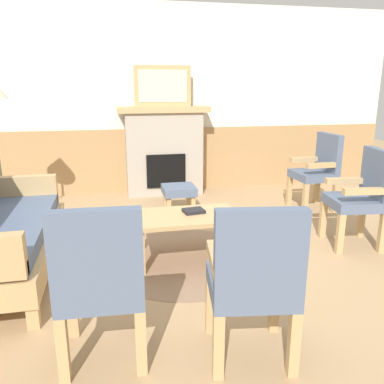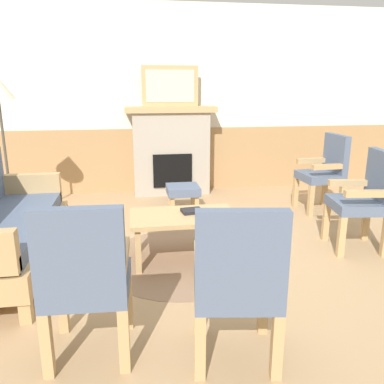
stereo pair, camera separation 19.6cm
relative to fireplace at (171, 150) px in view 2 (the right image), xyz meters
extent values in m
plane|color=tan|center=(0.00, -2.35, -0.65)|extent=(14.00, 14.00, 0.00)
cube|color=silver|center=(0.00, 0.25, 0.70)|extent=(7.20, 0.12, 2.70)
cube|color=#A87F51|center=(0.00, 0.18, -0.18)|extent=(7.20, 0.02, 0.95)
cube|color=#A39989|center=(0.00, 0.00, -0.05)|extent=(1.10, 0.36, 1.20)
cube|color=black|center=(0.00, -0.19, -0.27)|extent=(0.56, 0.02, 0.48)
cube|color=tan|center=(0.00, 0.00, 0.59)|extent=(1.30, 0.44, 0.08)
cube|color=tan|center=(0.00, 0.00, 0.91)|extent=(0.80, 0.03, 0.56)
cube|color=#B2C6A8|center=(0.00, -0.02, 0.91)|extent=(0.68, 0.01, 0.44)
cube|color=tan|center=(-1.34, -3.19, -0.57)|extent=(0.08, 0.08, 0.16)
cube|color=tan|center=(-1.34, -1.51, -0.57)|extent=(0.08, 0.08, 0.16)
cube|color=tan|center=(-1.94, -1.51, -0.57)|extent=(0.08, 0.08, 0.16)
cube|color=tan|center=(-1.64, -2.35, -0.39)|extent=(0.70, 1.80, 0.20)
cube|color=slate|center=(-1.64, -2.35, -0.23)|extent=(0.60, 1.70, 0.12)
cube|color=tan|center=(-1.64, -1.50, -0.12)|extent=(0.60, 0.10, 0.30)
cube|color=tan|center=(-0.56, -2.58, -0.45)|extent=(0.05, 0.05, 0.40)
cube|color=tan|center=(0.28, -2.58, -0.45)|extent=(0.05, 0.05, 0.40)
cube|color=tan|center=(-0.56, -2.14, -0.45)|extent=(0.05, 0.05, 0.40)
cube|color=tan|center=(0.28, -2.14, -0.45)|extent=(0.05, 0.05, 0.40)
cube|color=tan|center=(-0.14, -2.36, -0.23)|extent=(0.96, 0.56, 0.04)
cylinder|color=#896B51|center=(-0.14, -2.36, -0.65)|extent=(1.54, 1.54, 0.01)
cube|color=black|center=(-0.05, -2.31, -0.20)|extent=(0.21, 0.17, 0.03)
cube|color=tan|center=(-0.11, -1.16, -0.52)|extent=(0.05, 0.05, 0.26)
cube|color=tan|center=(0.19, -1.16, -0.52)|extent=(0.05, 0.05, 0.26)
cube|color=tan|center=(-0.11, -0.86, -0.52)|extent=(0.05, 0.05, 0.26)
cube|color=tan|center=(0.19, -0.86, -0.52)|extent=(0.05, 0.05, 0.26)
cube|color=slate|center=(0.04, -1.01, -0.34)|extent=(0.40, 0.40, 0.10)
cube|color=tan|center=(1.34, -2.53, -0.45)|extent=(0.07, 0.07, 0.40)
cube|color=tan|center=(1.39, -2.11, -0.45)|extent=(0.07, 0.07, 0.40)
cube|color=tan|center=(1.81, -2.17, -0.45)|extent=(0.07, 0.07, 0.40)
cube|color=slate|center=(1.57, -2.35, -0.20)|extent=(0.54, 0.54, 0.10)
cube|color=slate|center=(1.77, -2.38, 0.09)|extent=(0.14, 0.49, 0.48)
cube|color=tan|center=(1.55, -2.55, -0.03)|extent=(0.45, 0.13, 0.06)
cube|color=tan|center=(1.60, -2.15, -0.03)|extent=(0.45, 0.13, 0.06)
cube|color=tan|center=(1.58, -1.37, -0.45)|extent=(0.06, 0.06, 0.40)
cube|color=tan|center=(1.56, -0.95, -0.45)|extent=(0.06, 0.06, 0.40)
cube|color=tan|center=(2.00, -1.35, -0.45)|extent=(0.06, 0.06, 0.40)
cube|color=tan|center=(1.98, -0.93, -0.45)|extent=(0.06, 0.06, 0.40)
cube|color=slate|center=(1.78, -1.15, -0.20)|extent=(0.50, 0.50, 0.10)
cube|color=slate|center=(1.98, -1.14, 0.09)|extent=(0.10, 0.48, 0.48)
cube|color=tan|center=(1.79, -1.36, -0.03)|extent=(0.44, 0.09, 0.06)
cube|color=tan|center=(1.77, -0.95, -0.03)|extent=(0.44, 0.09, 0.06)
cube|color=tan|center=(-1.06, -3.34, -0.45)|extent=(0.06, 0.06, 0.40)
cube|color=tan|center=(-0.65, -3.36, -0.45)|extent=(0.06, 0.06, 0.40)
cube|color=tan|center=(-1.08, -3.76, -0.45)|extent=(0.06, 0.06, 0.40)
cube|color=tan|center=(-0.66, -3.78, -0.45)|extent=(0.06, 0.06, 0.40)
cube|color=slate|center=(-0.86, -3.56, -0.20)|extent=(0.50, 0.50, 0.10)
cube|color=slate|center=(-0.87, -3.76, 0.09)|extent=(0.48, 0.10, 0.48)
cube|color=tan|center=(-1.07, -3.55, -0.03)|extent=(0.09, 0.44, 0.06)
cube|color=tan|center=(-0.66, -3.57, -0.03)|extent=(0.09, 0.44, 0.06)
cube|color=tan|center=(-0.19, -3.49, -0.45)|extent=(0.07, 0.07, 0.40)
cube|color=tan|center=(0.22, -3.55, -0.45)|extent=(0.07, 0.07, 0.40)
cube|color=tan|center=(-0.25, -3.91, -0.45)|extent=(0.07, 0.07, 0.40)
cube|color=tan|center=(0.16, -3.97, -0.45)|extent=(0.07, 0.07, 0.40)
cube|color=slate|center=(-0.01, -3.73, -0.20)|extent=(0.55, 0.55, 0.10)
cube|color=slate|center=(-0.04, -3.93, 0.09)|extent=(0.49, 0.15, 0.48)
cube|color=tan|center=(-0.22, -3.70, -0.03)|extent=(0.14, 0.45, 0.06)
cube|color=tan|center=(0.19, -3.76, -0.03)|extent=(0.14, 0.45, 0.06)
cylinder|color=#332D28|center=(-1.98, -1.07, -0.64)|extent=(0.24, 0.24, 0.03)
cylinder|color=#4C473D|center=(-1.98, -1.07, 0.08)|extent=(0.03, 0.03, 1.40)
camera|label=1|loc=(-0.78, -5.69, 0.93)|focal=36.90mm
camera|label=2|loc=(-0.58, -5.73, 0.93)|focal=36.90mm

